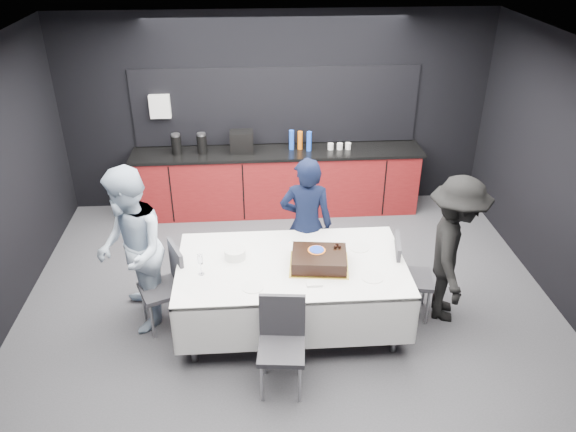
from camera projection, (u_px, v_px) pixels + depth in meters
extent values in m
plane|color=#434449|center=(289.00, 300.00, 6.43)|extent=(6.00, 6.00, 0.00)
cube|color=white|center=(289.00, 52.00, 5.07)|extent=(6.00, 5.00, 0.04)
cube|color=black|center=(276.00, 113.00, 7.93)|extent=(6.00, 0.04, 2.80)
cube|color=black|center=(316.00, 365.00, 3.57)|extent=(6.00, 0.04, 2.80)
cube|color=black|center=(571.00, 182.00, 5.93)|extent=(0.04, 5.00, 2.80)
cube|color=maroon|center=(278.00, 182.00, 8.13)|extent=(4.00, 0.60, 0.90)
cube|color=black|center=(278.00, 152.00, 7.90)|extent=(4.10, 0.64, 0.04)
cube|color=black|center=(276.00, 106.00, 7.86)|extent=(4.00, 0.03, 1.10)
cube|color=white|center=(160.00, 106.00, 7.70)|extent=(0.28, 0.12, 0.32)
cylinder|color=black|center=(176.00, 145.00, 7.74)|extent=(0.14, 0.14, 0.26)
cylinder|color=black|center=(202.00, 144.00, 7.76)|extent=(0.14, 0.14, 0.26)
cube|color=black|center=(242.00, 142.00, 7.79)|extent=(0.32, 0.24, 0.30)
cylinder|color=blue|center=(292.00, 140.00, 7.88)|extent=(0.07, 0.07, 0.28)
cylinder|color=orange|center=(300.00, 140.00, 7.89)|extent=(0.07, 0.07, 0.26)
cylinder|color=blue|center=(309.00, 141.00, 7.83)|extent=(0.07, 0.07, 0.28)
cylinder|color=white|center=(331.00, 146.00, 7.92)|extent=(0.08, 0.08, 0.09)
cylinder|color=white|center=(340.00, 146.00, 7.92)|extent=(0.08, 0.08, 0.09)
cylinder|color=white|center=(348.00, 146.00, 7.93)|extent=(0.08, 0.08, 0.09)
cylinder|color=#99999E|center=(175.00, 135.00, 7.67)|extent=(0.12, 0.12, 0.03)
cylinder|color=#99999E|center=(201.00, 134.00, 7.69)|extent=(0.12, 0.12, 0.03)
cylinder|color=#99999E|center=(192.00, 331.00, 5.40)|extent=(0.06, 0.06, 0.75)
cylinder|color=#99999E|center=(199.00, 272.00, 6.27)|extent=(0.06, 0.06, 0.75)
cylinder|color=#99999E|center=(396.00, 321.00, 5.52)|extent=(0.06, 0.06, 0.75)
cylinder|color=#99999E|center=(375.00, 265.00, 6.39)|extent=(0.06, 0.06, 0.75)
cube|color=white|center=(291.00, 265.00, 5.71)|extent=(2.32, 1.32, 0.04)
cube|color=white|center=(297.00, 327.00, 5.27)|extent=(2.32, 0.02, 0.55)
cube|color=white|center=(287.00, 252.00, 6.40)|extent=(2.32, 0.02, 0.55)
cube|color=white|center=(180.00, 290.00, 5.77)|extent=(0.02, 1.32, 0.55)
cube|color=white|center=(400.00, 281.00, 5.91)|extent=(0.02, 1.32, 0.55)
cube|color=gold|center=(319.00, 265.00, 5.66)|extent=(0.64, 0.54, 0.01)
cube|color=black|center=(319.00, 259.00, 5.63)|extent=(0.59, 0.50, 0.12)
cube|color=black|center=(319.00, 254.00, 5.59)|extent=(0.59, 0.50, 0.01)
cylinder|color=orange|center=(317.00, 250.00, 5.64)|extent=(0.18, 0.18, 0.00)
cylinder|color=#1837B7|center=(317.00, 250.00, 5.64)|extent=(0.15, 0.15, 0.01)
sphere|color=black|center=(336.00, 245.00, 5.70)|extent=(0.04, 0.04, 0.04)
sphere|color=black|center=(338.00, 247.00, 5.66)|extent=(0.04, 0.04, 0.04)
sphere|color=black|center=(334.00, 247.00, 5.66)|extent=(0.04, 0.04, 0.04)
cylinder|color=white|center=(235.00, 254.00, 5.76)|extent=(0.22, 0.22, 0.10)
cylinder|color=white|center=(253.00, 287.00, 5.33)|extent=(0.21, 0.21, 0.01)
cylinder|color=white|center=(359.00, 247.00, 5.95)|extent=(0.21, 0.21, 0.01)
cylinder|color=white|center=(372.00, 277.00, 5.47)|extent=(0.22, 0.22, 0.01)
cylinder|color=white|center=(299.00, 240.00, 6.09)|extent=(0.18, 0.18, 0.01)
cube|color=white|center=(314.00, 283.00, 5.37)|extent=(0.16, 0.10, 0.02)
cylinder|color=white|center=(201.00, 274.00, 5.53)|extent=(0.06, 0.06, 0.00)
cylinder|color=white|center=(201.00, 269.00, 5.50)|extent=(0.01, 0.01, 0.12)
cylinder|color=white|center=(200.00, 259.00, 5.44)|extent=(0.05, 0.05, 0.10)
cube|color=#303035|center=(161.00, 290.00, 5.86)|extent=(0.55, 0.55, 0.05)
cube|color=#303035|center=(177.00, 265.00, 5.81)|extent=(0.20, 0.40, 0.45)
cylinder|color=#99999E|center=(144.00, 303.00, 6.03)|extent=(0.03, 0.03, 0.44)
cylinder|color=#99999E|center=(152.00, 321.00, 5.77)|extent=(0.03, 0.03, 0.44)
cylinder|color=#99999E|center=(174.00, 294.00, 6.17)|extent=(0.03, 0.03, 0.44)
cylinder|color=#99999E|center=(184.00, 311.00, 5.90)|extent=(0.03, 0.03, 0.44)
cube|color=#303035|center=(412.00, 279.00, 6.02)|extent=(0.49, 0.49, 0.05)
cube|color=#303035|center=(396.00, 258.00, 5.92)|extent=(0.12, 0.42, 0.45)
cylinder|color=#99999E|center=(427.00, 307.00, 5.97)|extent=(0.03, 0.03, 0.44)
cylinder|color=#99999E|center=(424.00, 288.00, 6.27)|extent=(0.03, 0.03, 0.44)
cylinder|color=#99999E|center=(395.00, 304.00, 6.01)|extent=(0.03, 0.03, 0.44)
cylinder|color=#99999E|center=(393.00, 286.00, 6.30)|extent=(0.03, 0.03, 0.44)
cube|color=#303035|center=(281.00, 350.00, 5.05)|extent=(0.46, 0.46, 0.05)
cube|color=#303035|center=(282.00, 315.00, 5.10)|extent=(0.42, 0.08, 0.45)
cylinder|color=#99999E|center=(262.00, 383.00, 5.02)|extent=(0.03, 0.03, 0.44)
cylinder|color=#99999E|center=(300.00, 384.00, 5.01)|extent=(0.03, 0.03, 0.44)
cylinder|color=#99999E|center=(265.00, 356.00, 5.32)|extent=(0.03, 0.03, 0.44)
cylinder|color=#99999E|center=(300.00, 357.00, 5.31)|extent=(0.03, 0.03, 0.44)
imported|color=black|center=(306.00, 225.00, 6.31)|extent=(0.64, 0.46, 1.63)
imported|color=#A9BDD5|center=(131.00, 251.00, 5.69)|extent=(0.89, 1.02, 1.79)
imported|color=black|center=(453.00, 250.00, 5.83)|extent=(0.88, 1.19, 1.65)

